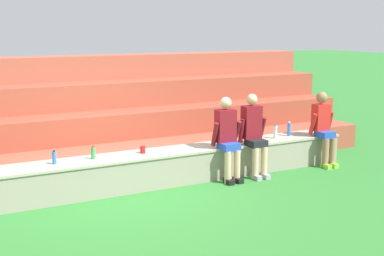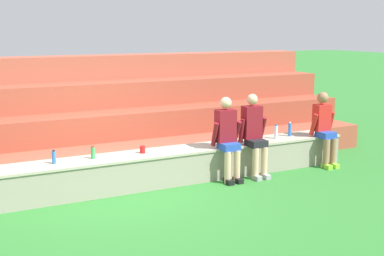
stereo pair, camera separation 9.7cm
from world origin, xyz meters
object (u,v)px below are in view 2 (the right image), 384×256
plastic_cup_left_end (143,149)px  water_bottle_mid_left (93,153)px  person_right_of_center (324,127)px  person_left_of_center (228,136)px  water_bottle_center_gap (276,132)px  water_bottle_mid_right (290,129)px  person_center (254,133)px  water_bottle_near_right (54,157)px

plastic_cup_left_end → water_bottle_mid_left: bearing=179.0°
person_right_of_center → plastic_cup_left_end: size_ratio=11.70×
person_left_of_center → water_bottle_center_gap: bearing=13.6°
person_left_of_center → water_bottle_mid_left: bearing=170.5°
water_bottle_mid_right → plastic_cup_left_end: 2.98m
person_center → water_bottle_center_gap: bearing=22.2°
person_left_of_center → person_center: 0.55m
water_bottle_near_right → water_bottle_center_gap: bearing=-0.7°
person_left_of_center → water_bottle_mid_right: person_left_of_center is taller
person_left_of_center → water_bottle_near_right: (-2.83, 0.34, -0.11)m
person_right_of_center → water_bottle_mid_right: size_ratio=5.14×
plastic_cup_left_end → water_bottle_mid_right: bearing=-0.0°
person_right_of_center → water_bottle_center_gap: 0.94m
water_bottle_center_gap → plastic_cup_left_end: (-2.62, 0.06, -0.06)m
person_center → water_bottle_near_right: (-3.39, 0.32, -0.12)m
water_bottle_center_gap → plastic_cup_left_end: bearing=178.6°
person_right_of_center → water_bottle_mid_right: 0.64m
person_left_of_center → water_bottle_center_gap: person_left_of_center is taller
person_center → water_bottle_center_gap: 0.72m
person_right_of_center → water_bottle_mid_right: bearing=147.0°
person_center → water_bottle_mid_left: 2.80m
water_bottle_center_gap → plastic_cup_left_end: size_ratio=2.20×
water_bottle_center_gap → water_bottle_mid_right: bearing=9.7°
person_center → water_bottle_mid_right: size_ratio=5.33×
person_right_of_center → person_left_of_center: bearing=-179.8°
person_right_of_center → water_bottle_near_right: 4.96m
person_left_of_center → water_bottle_near_right: 2.86m
person_right_of_center → water_bottle_center_gap: person_right_of_center is taller
plastic_cup_left_end → water_bottle_near_right: bearing=-179.4°
person_center → water_bottle_center_gap: (0.66, 0.27, -0.09)m
person_center → water_bottle_mid_right: (1.03, 0.33, -0.09)m
person_center → person_left_of_center: bearing=-177.7°
person_left_of_center → water_bottle_mid_left: size_ratio=7.05×
water_bottle_mid_right → water_bottle_center_gap: size_ratio=1.04×
water_bottle_mid_right → water_bottle_mid_left: bearing=179.8°
water_bottle_mid_left → plastic_cup_left_end: (0.82, -0.01, -0.04)m
water_bottle_mid_right → person_center: bearing=-162.0°
water_bottle_mid_left → water_bottle_near_right: bearing=-177.1°
person_right_of_center → water_bottle_near_right: (-4.95, 0.33, -0.10)m
person_left_of_center → water_bottle_center_gap: (1.21, 0.29, -0.09)m
person_right_of_center → plastic_cup_left_end: person_right_of_center is taller
water_bottle_mid_left → water_bottle_near_right: (-0.61, -0.03, 0.00)m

